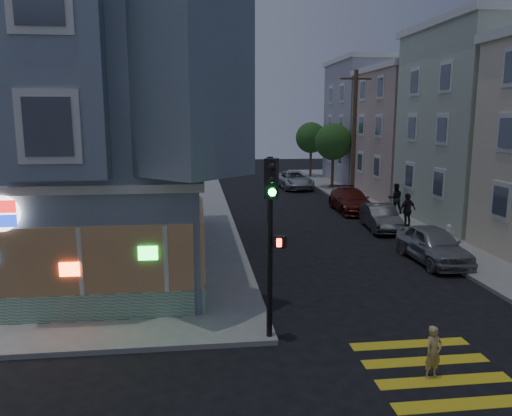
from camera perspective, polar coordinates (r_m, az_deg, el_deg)
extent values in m
plane|color=black|center=(11.91, -11.04, -20.11)|extent=(120.00, 120.00, 0.00)
cube|color=gray|center=(40.34, 26.38, 0.89)|extent=(24.00, 42.00, 0.15)
cube|color=slate|center=(22.34, -25.25, 8.53)|extent=(14.00, 14.00, 11.00)
cube|color=silver|center=(22.42, -24.92, 4.32)|extent=(14.30, 14.30, 0.25)
cylinder|color=white|center=(15.30, -27.13, -0.56)|extent=(1.00, 0.12, 1.00)
cube|color=tan|center=(39.86, 21.09, 7.80)|extent=(12.00, 8.60, 9.00)
cube|color=#94919F|center=(47.98, 16.09, 9.32)|extent=(12.00, 8.60, 10.50)
cylinder|color=#4C3826|center=(36.01, 11.13, 8.08)|extent=(0.30, 0.30, 9.00)
cube|color=#4C3826|center=(36.07, 11.36, 14.28)|extent=(2.20, 0.12, 0.12)
cylinder|color=#4C3826|center=(42.00, 8.74, 4.50)|extent=(0.24, 0.24, 3.20)
sphere|color=#284E1B|center=(41.84, 8.82, 7.50)|extent=(3.00, 3.00, 3.00)
cylinder|color=#4C3826|center=(49.72, 6.26, 5.47)|extent=(0.24, 0.24, 3.20)
sphere|color=#284E1B|center=(49.58, 6.31, 8.00)|extent=(3.00, 3.00, 3.00)
imported|color=tan|center=(12.69, 19.62, -15.29)|extent=(0.54, 0.44, 1.27)
imported|color=black|center=(31.64, 15.64, 1.07)|extent=(1.00, 0.84, 1.84)
imported|color=black|center=(27.82, 16.92, -0.25)|extent=(1.17, 0.79, 1.84)
imported|color=#929599|center=(22.07, 19.61, -3.97)|extent=(1.83, 4.44, 1.50)
imported|color=#3C3E41|center=(27.53, 14.06, -1.05)|extent=(1.84, 4.23, 1.35)
imported|color=maroon|center=(32.34, 10.80, 0.84)|extent=(2.12, 5.01, 1.44)
imported|color=#B0B8BC|center=(42.16, 4.39, 3.22)|extent=(2.72, 5.37, 1.46)
cylinder|color=black|center=(13.13, 1.58, -4.74)|extent=(0.16, 0.16, 4.85)
cube|color=black|center=(12.56, 1.77, 3.37)|extent=(0.40, 0.38, 1.02)
sphere|color=black|center=(12.37, 1.88, 4.75)|extent=(0.19, 0.19, 0.19)
sphere|color=black|center=(12.41, 1.88, 3.28)|extent=(0.19, 0.19, 0.19)
sphere|color=#19F23F|center=(12.45, 1.87, 1.82)|extent=(0.19, 0.19, 0.19)
cube|color=black|center=(12.94, 2.77, -3.86)|extent=(0.36, 0.31, 0.31)
cube|color=#FF2614|center=(12.84, 2.85, -3.98)|extent=(0.21, 0.02, 0.21)
cylinder|color=silver|center=(25.86, 21.16, -2.73)|extent=(0.23, 0.23, 0.57)
sphere|color=silver|center=(25.79, 21.21, -2.01)|extent=(0.25, 0.25, 0.25)
cylinder|color=silver|center=(25.85, 21.17, -2.63)|extent=(0.43, 0.11, 0.11)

